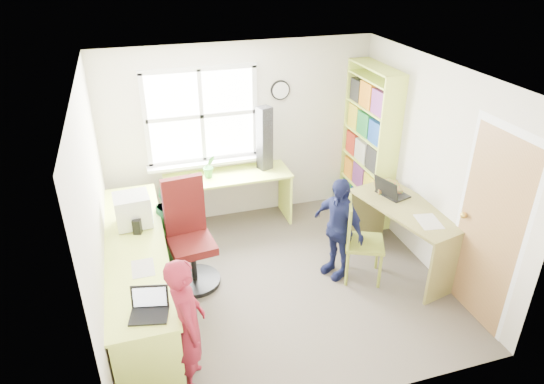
# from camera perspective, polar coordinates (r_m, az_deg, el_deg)

# --- Properties ---
(room) EXTENTS (3.64, 3.44, 2.44)m
(room) POSITION_cam_1_polar(r_m,az_deg,el_deg) (5.09, 0.62, 0.92)
(room) COLOR #4E473D
(room) RESTS_ON ground
(l_desk) EXTENTS (2.38, 2.95, 0.75)m
(l_desk) POSITION_cam_1_polar(r_m,az_deg,el_deg) (4.99, -12.90, -10.87)
(l_desk) COLOR #E8FF65
(l_desk) RESTS_ON ground
(right_desk) EXTENTS (0.93, 1.50, 0.80)m
(right_desk) POSITION_cam_1_polar(r_m,az_deg,el_deg) (5.83, 15.56, -3.56)
(right_desk) COLOR olive
(right_desk) RESTS_ON ground
(bookshelf) EXTENTS (0.30, 1.02, 2.10)m
(bookshelf) POSITION_cam_1_polar(r_m,az_deg,el_deg) (6.69, 11.30, 5.13)
(bookshelf) COLOR #E8FF65
(bookshelf) RESTS_ON ground
(swivel_chair) EXTENTS (0.64, 0.64, 1.24)m
(swivel_chair) POSITION_cam_1_polar(r_m,az_deg,el_deg) (5.49, -9.65, -5.57)
(swivel_chair) COLOR black
(swivel_chair) RESTS_ON ground
(wooden_chair) EXTENTS (0.56, 0.56, 0.98)m
(wooden_chair) POSITION_cam_1_polar(r_m,az_deg,el_deg) (5.54, 10.10, -5.32)
(wooden_chair) COLOR olive
(wooden_chair) RESTS_ON ground
(crt_monitor) EXTENTS (0.39, 0.35, 0.36)m
(crt_monitor) POSITION_cam_1_polar(r_m,az_deg,el_deg) (5.38, -16.06, -2.08)
(crt_monitor) COLOR silver
(crt_monitor) RESTS_ON l_desk
(laptop_left) EXTENTS (0.36, 0.32, 0.21)m
(laptop_left) POSITION_cam_1_polar(r_m,az_deg,el_deg) (4.24, -14.23, -13.05)
(laptop_left) COLOR black
(laptop_left) RESTS_ON l_desk
(laptop_right) EXTENTS (0.38, 0.42, 0.24)m
(laptop_right) POSITION_cam_1_polar(r_m,az_deg,el_deg) (5.88, 13.72, 0.04)
(laptop_right) COLOR black
(laptop_right) RESTS_ON right_desk
(speaker_a) EXTENTS (0.10, 0.10, 0.16)m
(speaker_a) POSITION_cam_1_polar(r_m,az_deg,el_deg) (5.28, -15.57, -3.92)
(speaker_a) COLOR black
(speaker_a) RESTS_ON l_desk
(speaker_b) EXTENTS (0.10, 0.10, 0.18)m
(speaker_b) POSITION_cam_1_polar(r_m,az_deg,el_deg) (5.68, -16.04, -1.52)
(speaker_b) COLOR black
(speaker_b) RESTS_ON l_desk
(cd_tower) EXTENTS (0.21, 0.20, 0.86)m
(cd_tower) POSITION_cam_1_polar(r_m,az_deg,el_deg) (6.39, -0.89, 6.32)
(cd_tower) COLOR black
(cd_tower) RESTS_ON l_desk
(game_box) EXTENTS (0.36, 0.36, 0.06)m
(game_box) POSITION_cam_1_polar(r_m,az_deg,el_deg) (6.04, 13.48, 0.55)
(game_box) COLOR red
(game_box) RESTS_ON right_desk
(paper_a) EXTENTS (0.21, 0.30, 0.00)m
(paper_a) POSITION_cam_1_polar(r_m,az_deg,el_deg) (4.78, -14.94, -8.64)
(paper_a) COLOR beige
(paper_a) RESTS_ON l_desk
(paper_b) EXTENTS (0.28, 0.36, 0.00)m
(paper_b) POSITION_cam_1_polar(r_m,az_deg,el_deg) (5.49, 17.95, -3.33)
(paper_b) COLOR beige
(paper_b) RESTS_ON right_desk
(potted_plant) EXTENTS (0.19, 0.17, 0.31)m
(potted_plant) POSITION_cam_1_polar(r_m,az_deg,el_deg) (6.29, -7.40, 3.01)
(potted_plant) COLOR #347B31
(potted_plant) RESTS_ON l_desk
(person_red) EXTENTS (0.31, 0.47, 1.30)m
(person_red) POSITION_cam_1_polar(r_m,az_deg,el_deg) (4.25, -9.93, -15.08)
(person_red) COLOR maroon
(person_red) RESTS_ON ground
(person_green) EXTENTS (0.45, 0.56, 1.11)m
(person_green) POSITION_cam_1_polar(r_m,az_deg,el_deg) (5.74, -11.47, -3.84)
(person_green) COLOR #327F33
(person_green) RESTS_ON ground
(person_navy) EXTENTS (0.55, 0.78, 1.23)m
(person_navy) POSITION_cam_1_polar(r_m,az_deg,el_deg) (5.52, 7.77, -4.21)
(person_navy) COLOR #141940
(person_navy) RESTS_ON ground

